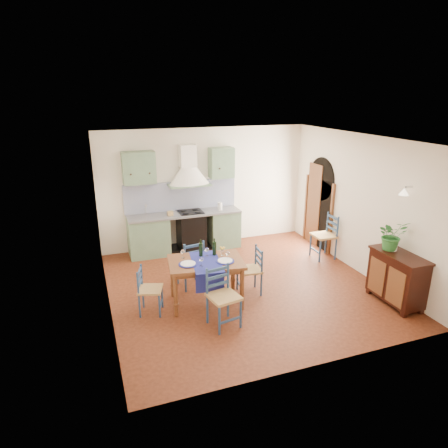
% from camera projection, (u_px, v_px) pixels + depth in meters
% --- Properties ---
extents(floor, '(5.00, 5.00, 0.00)m').
position_uv_depth(floor, '(244.00, 286.00, 7.70)').
color(floor, '#3F1A0D').
rests_on(floor, ground).
extents(back_wall, '(5.00, 0.96, 2.80)m').
position_uv_depth(back_wall, '(189.00, 206.00, 9.27)').
color(back_wall, white).
rests_on(back_wall, ground).
extents(right_wall, '(0.26, 5.00, 2.80)m').
position_uv_depth(right_wall, '(351.00, 204.00, 8.32)').
color(right_wall, white).
rests_on(right_wall, ground).
extents(left_wall, '(0.04, 5.00, 2.80)m').
position_uv_depth(left_wall, '(103.00, 233.00, 6.46)').
color(left_wall, white).
rests_on(left_wall, ground).
extents(ceiling, '(5.00, 5.00, 0.01)m').
position_uv_depth(ceiling, '(247.00, 139.00, 6.82)').
color(ceiling, silver).
rests_on(ceiling, back_wall).
extents(dining_table, '(1.38, 1.07, 1.13)m').
position_uv_depth(dining_table, '(206.00, 266.00, 6.88)').
color(dining_table, brown).
rests_on(dining_table, ground).
extents(chair_near, '(0.53, 0.53, 0.97)m').
position_uv_depth(chair_near, '(223.00, 296.00, 6.29)').
color(chair_near, navy).
rests_on(chair_near, ground).
extents(chair_far, '(0.52, 0.52, 0.96)m').
position_uv_depth(chair_far, '(191.00, 263.00, 7.55)').
color(chair_far, navy).
rests_on(chair_far, ground).
extents(chair_left, '(0.49, 0.49, 0.82)m').
position_uv_depth(chair_left, '(149.00, 290.00, 6.66)').
color(chair_left, navy).
rests_on(chair_left, ground).
extents(chair_right, '(0.45, 0.45, 0.88)m').
position_uv_depth(chair_right, '(251.00, 270.00, 7.33)').
color(chair_right, navy).
rests_on(chair_right, ground).
extents(chair_spare, '(0.47, 0.47, 1.00)m').
position_uv_depth(chair_spare, '(325.00, 236.00, 8.88)').
color(chair_spare, navy).
rests_on(chair_spare, ground).
extents(sideboard, '(0.50, 1.05, 0.94)m').
position_uv_depth(sideboard, '(397.00, 277.00, 6.95)').
color(sideboard, black).
rests_on(sideboard, ground).
extents(potted_plant, '(0.54, 0.48, 0.54)m').
position_uv_depth(potted_plant, '(392.00, 235.00, 6.92)').
color(potted_plant, '#2B7231').
rests_on(potted_plant, sideboard).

